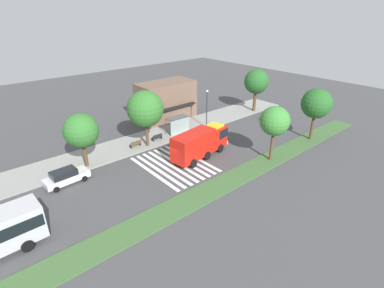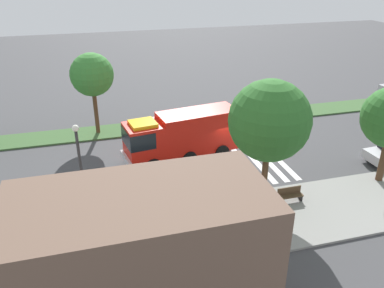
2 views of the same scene
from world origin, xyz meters
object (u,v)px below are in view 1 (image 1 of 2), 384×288
bench_near_shelter (157,137)px  median_tree_west (316,104)px  fire_truck (201,142)px  sidewalk_tree_center (145,109)px  bench_west_of_shelter (136,144)px  median_tree_far_west (275,121)px  parked_car_mid (66,177)px  bus_stop_shelter (179,122)px  fire_hydrant (76,168)px  sidewalk_tree_west (81,131)px  street_lamp (207,106)px  sidewalk_tree_far_east (256,82)px

bench_near_shelter → median_tree_west: bearing=-39.7°
median_tree_west → fire_truck: bearing=157.0°
sidewalk_tree_center → median_tree_west: 23.50m
bench_west_of_shelter → median_tree_far_west: bearing=-52.3°
parked_car_mid → bus_stop_shelter: bus_stop_shelter is taller
median_tree_west → fire_hydrant: (-29.39, 13.02, -4.98)m
sidewalk_tree_west → sidewalk_tree_center: 8.75m
bus_stop_shelter → bench_near_shelter: bearing=-179.4°
bench_near_shelter → median_tree_west: (17.15, -14.23, 4.88)m
fire_truck → bench_west_of_shelter: fire_truck is taller
fire_truck → bus_stop_shelter: (2.36, 7.69, -0.16)m
parked_car_mid → street_lamp: size_ratio=0.79×
median_tree_west → bus_stop_shelter: bearing=132.7°
fire_truck → bench_west_of_shelter: (-5.21, 7.65, -1.45)m
bus_stop_shelter → median_tree_west: median_tree_west is taller
sidewalk_tree_center → median_tree_far_west: bearing=-55.0°
bus_stop_shelter → street_lamp: size_ratio=0.58×
bus_stop_shelter → bench_near_shelter: 4.20m
fire_truck → sidewalk_tree_center: (-3.71, 6.94, 3.41)m
fire_hydrant → sidewalk_tree_west: bearing=19.1°
bus_stop_shelter → sidewalk_tree_center: sidewalk_tree_center is taller
sidewalk_tree_center → fire_hydrant: size_ratio=11.07×
parked_car_mid → bench_west_of_shelter: parked_car_mid is taller
fire_truck → sidewalk_tree_far_east: size_ratio=1.19×
sidewalk_tree_center → sidewalk_tree_far_east: sidewalk_tree_center is taller
bench_west_of_shelter → median_tree_west: 25.61m
bus_stop_shelter → bench_west_of_shelter: (-7.58, -0.04, -1.30)m
bench_near_shelter → sidewalk_tree_center: sidewalk_tree_center is taller
fire_truck → fire_hydrant: 15.38m
sidewalk_tree_west → fire_hydrant: bearing=-160.9°
parked_car_mid → median_tree_far_west: size_ratio=0.69×
sidewalk_tree_far_east → median_tree_far_west: size_ratio=1.09×
median_tree_west → median_tree_far_west: bearing=180.0°
bench_near_shelter → fire_hydrant: bench_near_shelter is taller
bus_stop_shelter → sidewalk_tree_far_east: (17.18, -0.75, 3.63)m
parked_car_mid → sidewalk_tree_center: bearing=7.1°
parked_car_mid → fire_hydrant: 2.47m
bus_stop_shelter → fire_hydrant: bearing=-175.6°
parked_car_mid → street_lamp: street_lamp is taller
bus_stop_shelter → median_tree_west: size_ratio=0.47×
bench_near_shelter → sidewalk_tree_west: bearing=-176.2°
median_tree_far_west → median_tree_west: median_tree_west is taller
street_lamp → sidewalk_tree_far_east: size_ratio=0.80×
bench_near_shelter → street_lamp: (8.72, -1.11, 3.15)m
bus_stop_shelter → parked_car_mid: bearing=-170.7°
bench_near_shelter → bench_west_of_shelter: 3.58m
bench_near_shelter → bench_west_of_shelter: bearing=180.0°
bench_near_shelter → sidewalk_tree_center: size_ratio=0.21×
sidewalk_tree_west → sidewalk_tree_far_east: sidewalk_tree_far_east is taller
parked_car_mid → street_lamp: (22.71, 1.80, 2.87)m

